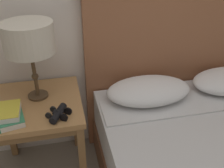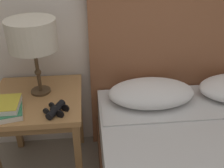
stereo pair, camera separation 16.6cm
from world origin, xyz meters
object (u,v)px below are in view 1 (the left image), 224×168
(table_lamp, at_px, (29,39))
(binoculars_pair, at_px, (59,113))
(book_stacked_on_top, at_px, (8,112))
(nightstand, at_px, (37,113))
(book_on_nightstand, at_px, (10,117))

(table_lamp, xyz_separation_m, binoculars_pair, (0.12, -0.25, -0.37))
(table_lamp, bearing_deg, binoculars_pair, -63.81)
(book_stacked_on_top, height_order, binoculars_pair, book_stacked_on_top)
(nightstand, distance_m, book_on_nightstand, 0.23)
(table_lamp, relative_size, book_stacked_on_top, 2.66)
(book_on_nightstand, height_order, book_stacked_on_top, book_stacked_on_top)
(nightstand, relative_size, binoculars_pair, 3.95)
(book_on_nightstand, relative_size, book_stacked_on_top, 1.27)
(nightstand, xyz_separation_m, book_stacked_on_top, (-0.14, -0.15, 0.14))
(nightstand, bearing_deg, book_stacked_on_top, -131.19)
(binoculars_pair, bearing_deg, book_stacked_on_top, 173.85)
(table_lamp, height_order, book_stacked_on_top, table_lamp)
(table_lamp, relative_size, book_on_nightstand, 2.10)
(book_on_nightstand, height_order, binoculars_pair, binoculars_pair)
(table_lamp, height_order, binoculars_pair, table_lamp)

